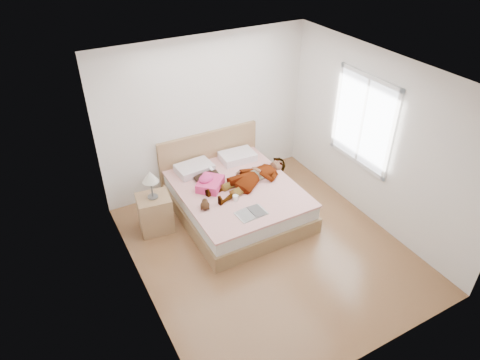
{
  "coord_description": "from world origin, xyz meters",
  "views": [
    {
      "loc": [
        -2.57,
        -3.85,
        4.3
      ],
      "look_at": [
        0.0,
        0.85,
        0.7
      ],
      "focal_mm": 32.0,
      "sensor_mm": 36.0,
      "label": 1
    }
  ],
  "objects_px": {
    "nightstand": "(155,211)",
    "coffee_mug": "(235,198)",
    "woman": "(251,176)",
    "towel": "(209,183)",
    "plush_toy": "(205,205)",
    "bed": "(234,196)",
    "phone": "(211,168)",
    "magazine": "(251,213)"
  },
  "relations": [
    {
      "from": "magazine",
      "to": "coffee_mug",
      "type": "bearing_deg",
      "value": 96.3
    },
    {
      "from": "nightstand",
      "to": "magazine",
      "type": "bearing_deg",
      "value": -39.96
    },
    {
      "from": "coffee_mug",
      "to": "nightstand",
      "type": "height_order",
      "value": "nightstand"
    },
    {
      "from": "woman",
      "to": "nightstand",
      "type": "relative_size",
      "value": 1.5
    },
    {
      "from": "bed",
      "to": "towel",
      "type": "xyz_separation_m",
      "value": [
        -0.38,
        0.11,
        0.33
      ]
    },
    {
      "from": "woman",
      "to": "coffee_mug",
      "type": "relative_size",
      "value": 14.19
    },
    {
      "from": "bed",
      "to": "coffee_mug",
      "type": "bearing_deg",
      "value": -115.76
    },
    {
      "from": "woman",
      "to": "bed",
      "type": "xyz_separation_m",
      "value": [
        -0.27,
        0.05,
        -0.34
      ]
    },
    {
      "from": "woman",
      "to": "plush_toy",
      "type": "relative_size",
      "value": 6.78
    },
    {
      "from": "nightstand",
      "to": "coffee_mug",
      "type": "bearing_deg",
      "value": -26.9
    },
    {
      "from": "coffee_mug",
      "to": "woman",
      "type": "bearing_deg",
      "value": 35.92
    },
    {
      "from": "magazine",
      "to": "plush_toy",
      "type": "relative_size",
      "value": 1.91
    },
    {
      "from": "plush_toy",
      "to": "bed",
      "type": "bearing_deg",
      "value": 26.85
    },
    {
      "from": "towel",
      "to": "magazine",
      "type": "xyz_separation_m",
      "value": [
        0.24,
        -0.88,
        -0.08
      ]
    },
    {
      "from": "towel",
      "to": "plush_toy",
      "type": "bearing_deg",
      "value": -122.21
    },
    {
      "from": "woman",
      "to": "nightstand",
      "type": "bearing_deg",
      "value": -112.59
    },
    {
      "from": "magazine",
      "to": "coffee_mug",
      "type": "distance_m",
      "value": 0.4
    },
    {
      "from": "magazine",
      "to": "phone",
      "type": "bearing_deg",
      "value": 94.83
    },
    {
      "from": "woman",
      "to": "plush_toy",
      "type": "distance_m",
      "value": 0.97
    },
    {
      "from": "plush_toy",
      "to": "nightstand",
      "type": "bearing_deg",
      "value": 140.12
    },
    {
      "from": "magazine",
      "to": "nightstand",
      "type": "distance_m",
      "value": 1.48
    },
    {
      "from": "towel",
      "to": "coffee_mug",
      "type": "relative_size",
      "value": 4.95
    },
    {
      "from": "woman",
      "to": "plush_toy",
      "type": "bearing_deg",
      "value": -87.32
    },
    {
      "from": "phone",
      "to": "nightstand",
      "type": "distance_m",
      "value": 1.1
    },
    {
      "from": "bed",
      "to": "nightstand",
      "type": "bearing_deg",
      "value": 172.21
    },
    {
      "from": "coffee_mug",
      "to": "phone",
      "type": "bearing_deg",
      "value": 94.02
    },
    {
      "from": "phone",
      "to": "nightstand",
      "type": "relative_size",
      "value": 0.09
    },
    {
      "from": "woman",
      "to": "phone",
      "type": "bearing_deg",
      "value": -142.94
    },
    {
      "from": "phone",
      "to": "nightstand",
      "type": "xyz_separation_m",
      "value": [
        -1.03,
        -0.18,
        -0.34
      ]
    },
    {
      "from": "towel",
      "to": "plush_toy",
      "type": "relative_size",
      "value": 2.36
    },
    {
      "from": "bed",
      "to": "magazine",
      "type": "bearing_deg",
      "value": -100.16
    },
    {
      "from": "phone",
      "to": "magazine",
      "type": "bearing_deg",
      "value": -99.45
    },
    {
      "from": "woman",
      "to": "towel",
      "type": "bearing_deg",
      "value": -117.99
    },
    {
      "from": "towel",
      "to": "coffee_mug",
      "type": "distance_m",
      "value": 0.52
    },
    {
      "from": "phone",
      "to": "coffee_mug",
      "type": "relative_size",
      "value": 0.85
    },
    {
      "from": "magazine",
      "to": "nightstand",
      "type": "relative_size",
      "value": 0.42
    },
    {
      "from": "towel",
      "to": "plush_toy",
      "type": "distance_m",
      "value": 0.52
    },
    {
      "from": "bed",
      "to": "towel",
      "type": "bearing_deg",
      "value": 164.25
    },
    {
      "from": "towel",
      "to": "phone",
      "type": "bearing_deg",
      "value": 58.56
    },
    {
      "from": "nightstand",
      "to": "bed",
      "type": "bearing_deg",
      "value": -7.79
    },
    {
      "from": "phone",
      "to": "plush_toy",
      "type": "height_order",
      "value": "phone"
    },
    {
      "from": "woman",
      "to": "bed",
      "type": "bearing_deg",
      "value": -115.02
    }
  ]
}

